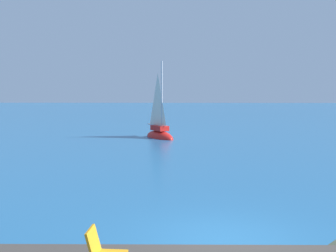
% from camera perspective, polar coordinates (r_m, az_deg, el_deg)
% --- Properties ---
extents(ground_plane, '(160.00, 160.00, 0.00)m').
position_cam_1_polar(ground_plane, '(10.23, 8.01, -15.92)').
color(ground_plane, '#236093').
extents(sailboat_near, '(2.67, 3.23, 6.03)m').
position_cam_1_polar(sailboat_near, '(29.24, -1.19, -1.05)').
color(sailboat_near, red).
rests_on(sailboat_near, ground).
extents(beach_chair, '(0.62, 0.51, 0.80)m').
position_cam_1_polar(beach_chair, '(6.83, -9.24, -16.92)').
color(beach_chair, orange).
rests_on(beach_chair, shore_ledge).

